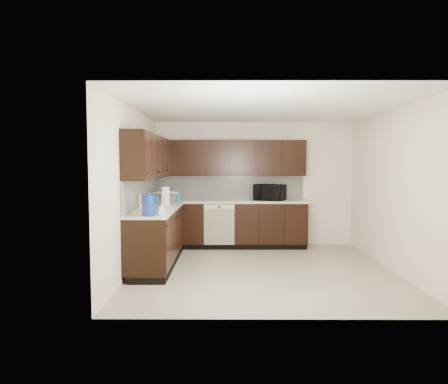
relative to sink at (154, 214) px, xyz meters
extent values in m
plane|color=gray|center=(1.68, 0.01, -0.88)|extent=(4.00, 4.00, 0.00)
plane|color=white|center=(1.68, 0.01, 1.62)|extent=(4.00, 4.00, 0.00)
cube|color=beige|center=(1.68, 2.01, 0.37)|extent=(4.00, 0.02, 2.50)
cube|color=beige|center=(-0.32, 0.01, 0.37)|extent=(0.02, 4.00, 2.50)
cube|color=beige|center=(3.68, 0.01, 0.37)|extent=(0.02, 4.00, 2.50)
cube|color=beige|center=(1.68, -1.99, 0.37)|extent=(4.00, 0.02, 2.50)
cube|color=black|center=(1.18, 1.71, -0.43)|extent=(3.00, 0.60, 0.90)
cube|color=black|center=(-0.02, 0.31, -0.43)|extent=(0.60, 2.20, 0.90)
cube|color=black|center=(1.18, 1.74, -0.83)|extent=(3.00, 0.54, 0.10)
cube|color=black|center=(0.01, 0.31, -0.83)|extent=(0.54, 2.20, 0.10)
cube|color=beige|center=(1.18, 1.71, 0.04)|extent=(3.03, 0.63, 0.04)
cube|color=beige|center=(-0.02, 0.31, 0.04)|extent=(0.63, 2.23, 0.04)
cube|color=#B2B1AD|center=(1.18, 2.00, 0.30)|extent=(3.00, 0.02, 0.48)
cube|color=#B2B1AD|center=(-0.31, 0.61, 0.30)|extent=(0.02, 2.80, 0.48)
cube|color=black|center=(1.18, 1.85, 0.89)|extent=(3.00, 0.33, 0.70)
cube|color=black|center=(-0.15, 0.45, 0.89)|extent=(0.33, 2.47, 0.70)
cube|color=beige|center=(0.98, 1.42, -0.38)|extent=(0.58, 0.02, 0.78)
cube|color=beige|center=(0.98, 1.42, -0.04)|extent=(0.58, 0.03, 0.08)
cylinder|color=black|center=(0.98, 1.40, -0.04)|extent=(0.04, 0.02, 0.04)
cube|color=beige|center=(0.00, 0.01, 0.06)|extent=(0.54, 0.82, 0.03)
cube|color=beige|center=(0.00, -0.19, -0.02)|extent=(0.42, 0.34, 0.16)
cube|color=beige|center=(0.00, 0.21, -0.02)|extent=(0.42, 0.34, 0.16)
cylinder|color=silver|center=(-0.22, 0.01, 0.19)|extent=(0.03, 0.03, 0.26)
cylinder|color=silver|center=(-0.17, 0.01, 0.31)|extent=(0.14, 0.02, 0.02)
cylinder|color=#B2B2B7|center=(0.00, -0.19, 0.01)|extent=(0.20, 0.20, 0.10)
imported|color=black|center=(1.97, 1.67, 0.22)|extent=(0.68, 0.59, 0.31)
imported|color=gray|center=(0.20, -0.50, 0.14)|extent=(0.08, 0.08, 0.17)
imported|color=gray|center=(-0.10, 0.19, 0.18)|extent=(0.11, 0.11, 0.25)
cube|color=silver|center=(-0.07, 1.76, 0.16)|extent=(0.39, 0.35, 0.20)
cube|color=silver|center=(-0.02, 1.35, 0.15)|extent=(0.49, 0.39, 0.18)
cylinder|color=navy|center=(0.06, -0.69, 0.21)|extent=(0.23, 0.23, 0.29)
cylinder|color=#0C7184|center=(0.20, 1.36, 0.16)|extent=(0.10, 0.10, 0.21)
cylinder|color=silver|center=(0.08, 0.63, 0.22)|extent=(0.17, 0.17, 0.32)
camera|label=1|loc=(1.11, -6.12, 0.77)|focal=32.00mm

